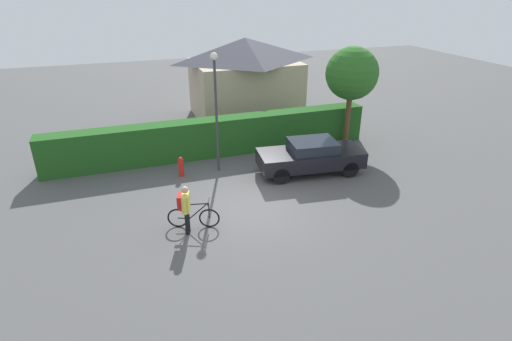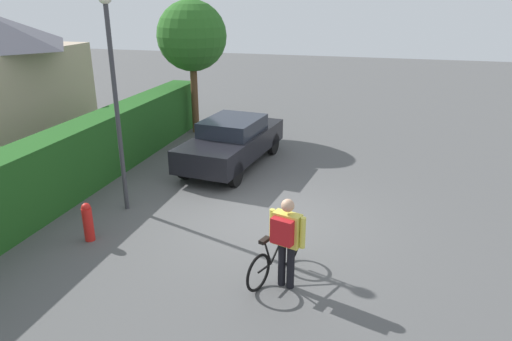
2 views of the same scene
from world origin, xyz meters
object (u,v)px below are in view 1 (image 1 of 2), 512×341
Objects in this scene: person_rider at (185,205)px; tree_kerbside at (352,74)px; street_lamp at (216,99)px; fire_hydrant at (181,166)px; bicycle at (194,217)px; parked_car_near at (311,156)px.

person_rider is 0.35× the size of tree_kerbside.
tree_kerbside is (6.47, 0.91, 0.31)m from street_lamp.
street_lamp is 5.84× the size of fire_hydrant.
street_lamp is 6.54m from tree_kerbside.
bicycle is 3.89m from fire_hydrant.
street_lamp is at bearing 157.19° from parked_car_near.
person_rider is at bearing -138.39° from bicycle.
parked_car_near is at bearing 26.10° from person_rider.
fire_hydrant is (-1.54, -0.05, -2.60)m from street_lamp.
parked_car_near is 5.34× the size of fire_hydrant.
bicycle is at bearing -114.87° from street_lamp.
fire_hydrant is at bearing -173.18° from tree_kerbside.
parked_car_near is 0.96× the size of tree_kerbside.
street_lamp reaches higher than tree_kerbside.
tree_kerbside is (8.29, 4.83, 2.95)m from bicycle.
bicycle is 0.70m from person_rider.
bicycle is (-5.27, -2.48, -0.35)m from parked_car_near.
fire_hydrant is at bearing -178.14° from street_lamp.
bicycle is 1.94× the size of fire_hydrant.
street_lamp is 3.02m from fire_hydrant.
fire_hydrant is at bearing 164.31° from parked_car_near.
bicycle is 0.33× the size of street_lamp.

